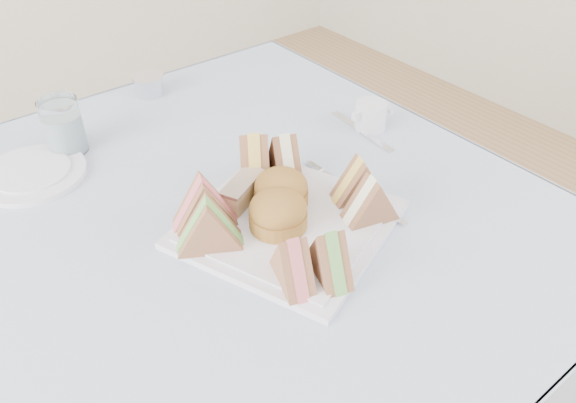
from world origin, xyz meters
TOP-DOWN VIEW (x-y plane):
  - table at (0.00, 0.00)m, footprint 0.90×0.90m
  - tablecloth at (0.00, 0.00)m, footprint 1.02×1.02m
  - serving_plate at (0.08, -0.10)m, footprint 0.37×0.37m
  - sandwich_fl_a at (0.01, -0.20)m, footprint 0.06×0.09m
  - sandwich_fl_b at (0.06, -0.22)m, footprint 0.06×0.09m
  - sandwich_fr_a at (0.21, -0.12)m, footprint 0.10×0.07m
  - sandwich_fr_b at (0.18, -0.17)m, footprint 0.09×0.06m
  - sandwich_bl_a at (-0.04, -0.07)m, footprint 0.11×0.09m
  - sandwich_bl_b at (-0.02, -0.02)m, footprint 0.11×0.08m
  - sandwich_br_a at (0.16, 0.01)m, footprint 0.07×0.10m
  - sandwich_br_b at (0.11, 0.03)m, footprint 0.09×0.11m
  - scone_left at (0.06, -0.10)m, footprint 0.12×0.12m
  - scone_right at (0.10, -0.06)m, footprint 0.12×0.12m
  - pastry_slice at (0.06, -0.01)m, footprint 0.09×0.07m
  - side_plate at (-0.18, 0.28)m, footprint 0.21×0.21m
  - water_glass at (-0.10, 0.33)m, footprint 0.08×0.08m
  - tea_strainer at (0.12, 0.44)m, footprint 0.08×0.08m
  - knife at (0.37, 0.04)m, footprint 0.03×0.18m
  - fork at (0.22, -0.11)m, footprint 0.02×0.19m
  - creamer_jug at (0.40, 0.04)m, footprint 0.07×0.07m

SIDE VIEW (x-z plane):
  - table at x=0.00m, z-range 0.00..0.74m
  - tablecloth at x=0.00m, z-range 0.74..0.75m
  - knife at x=0.37m, z-range 0.75..0.75m
  - fork at x=0.22m, z-range 0.75..0.75m
  - side_plate at x=-0.18m, z-range 0.75..0.76m
  - serving_plate at x=0.08m, z-range 0.75..0.76m
  - tea_strainer at x=0.12m, z-range 0.75..0.78m
  - creamer_jug at x=0.40m, z-range 0.75..0.80m
  - pastry_slice at x=0.06m, z-range 0.76..0.80m
  - scone_right at x=0.10m, z-range 0.76..0.82m
  - scone_left at x=0.06m, z-range 0.76..0.82m
  - sandwich_fl_a at x=0.01m, z-range 0.76..0.83m
  - sandwich_fl_b at x=0.06m, z-range 0.76..0.83m
  - sandwich_fr_b at x=0.18m, z-range 0.76..0.84m
  - sandwich_fr_a at x=0.21m, z-range 0.76..0.84m
  - water_glass at x=-0.10m, z-range 0.75..0.85m
  - sandwich_br_a at x=0.16m, z-range 0.76..0.84m
  - sandwich_bl_a at x=-0.04m, z-range 0.76..0.84m
  - sandwich_bl_b at x=-0.02m, z-range 0.76..0.84m
  - sandwich_br_b at x=0.11m, z-range 0.76..0.85m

